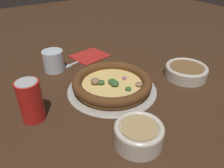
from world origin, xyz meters
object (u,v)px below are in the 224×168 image
Objects in this scene: bowl_near at (139,134)px; fork at (77,62)px; beverage_can at (30,100)px; drinking_cup at (54,61)px; pizza at (112,83)px; pizza_tray at (112,88)px; bowl_far at (186,71)px; napkin at (90,56)px.

bowl_near is 0.66× the size of fork.
bowl_near is 1.01× the size of beverage_can.
bowl_near is at bearing 93.70° from drinking_cup.
drinking_cup is 0.11m from fork.
fork is 0.37m from beverage_can.
pizza is 0.27m from beverage_can.
pizza_tray is 0.26m from fork.
fork is at bearing -172.55° from drinking_cup.
beverage_can reaches higher than pizza.
drinking_cup is at bearing -65.37° from pizza.
bowl_far reaches higher than napkin.
beverage_can is (0.27, -0.00, 0.03)m from pizza.
bowl_near is at bearing 71.23° from pizza_tray.
bowl_near is 0.40m from bowl_far.
beverage_can is (0.19, -0.24, 0.03)m from bowl_near.
bowl_far is 0.52m from drinking_cup.
pizza is 1.75× the size of bowl_far.
napkin is at bearing -176.30° from fork.
pizza is 0.30m from bowl_far.
pizza_tray is 1.86× the size of napkin.
pizza is at bearing 33.25° from pizza_tray.
bowl_far is 1.89× the size of drinking_cup.
pizza_tray is at bearing -108.77° from bowl_near.
fork is at bearing -88.25° from pizza_tray.
fork is at bearing -88.27° from pizza.
pizza is at bearing 78.57° from fork.
pizza_tray is at bearing 179.35° from beverage_can.
pizza is 0.26m from fork.
pizza_tray is 1.66× the size of fork.
fork is (0.01, -0.26, -0.00)m from pizza_tray.
pizza_tray is 0.28m from beverage_can.
pizza is 0.29m from napkin.
drinking_cup is 0.19m from napkin.
pizza_tray is 0.29m from napkin.
beverage_can is at bearing -52.12° from bowl_near.
napkin is at bearing -140.38° from beverage_can.
beverage_can is at bearing 39.62° from napkin.
bowl_near is 0.55m from napkin.
bowl_far is 1.27× the size of beverage_can.
drinking_cup reaches higher than pizza.
beverage_can is at bearing 31.21° from fork.
beverage_can is at bearing -0.65° from pizza_tray.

